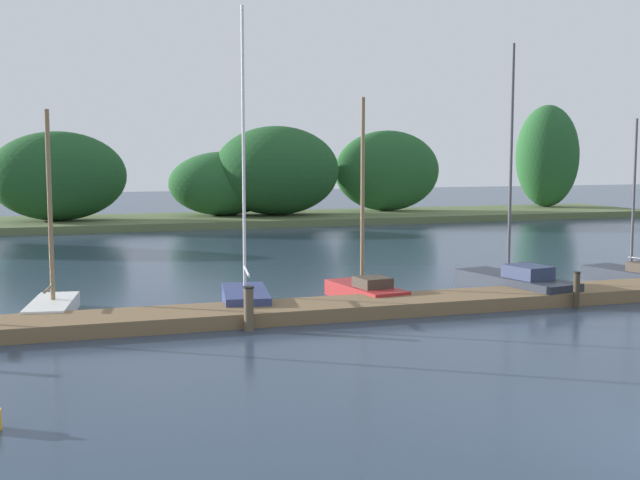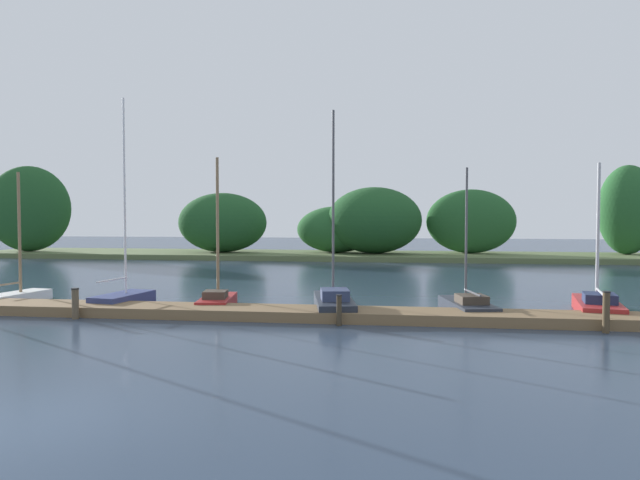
# 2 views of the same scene
# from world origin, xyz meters

# --- Properties ---
(dock_pier) EXTENTS (28.35, 1.80, 0.35)m
(dock_pier) POSITION_xyz_m (0.00, 10.75, 0.17)
(dock_pier) COLOR brown
(dock_pier) RESTS_ON ground
(far_shore) EXTENTS (57.01, 8.00, 7.60)m
(far_shore) POSITION_xyz_m (-0.86, 39.02, 2.73)
(far_shore) COLOR #56663D
(far_shore) RESTS_ON ground
(sailboat_1) EXTENTS (1.45, 3.14, 5.23)m
(sailboat_1) POSITION_xyz_m (-8.83, 12.96, 0.33)
(sailboat_1) COLOR white
(sailboat_1) RESTS_ON ground
(sailboat_2) EXTENTS (1.57, 3.07, 7.90)m
(sailboat_2) POSITION_xyz_m (-3.98, 12.23, 0.37)
(sailboat_2) COLOR navy
(sailboat_2) RESTS_ON ground
(sailboat_3) EXTENTS (1.51, 3.31, 5.67)m
(sailboat_3) POSITION_xyz_m (-0.45, 12.59, 0.36)
(sailboat_3) COLOR maroon
(sailboat_3) RESTS_ON ground
(sailboat_4) EXTENTS (2.01, 4.51, 7.26)m
(sailboat_4) POSITION_xyz_m (4.02, 12.10, 0.39)
(sailboat_4) COLOR #232833
(sailboat_4) RESTS_ON ground
(sailboat_5) EXTENTS (1.91, 3.87, 5.20)m
(sailboat_5) POSITION_xyz_m (8.75, 12.60, 0.30)
(sailboat_5) COLOR #232833
(sailboat_5) RESTS_ON ground
(mooring_piling_1) EXTENTS (0.26, 0.26, 1.05)m
(mooring_piling_1) POSITION_xyz_m (-4.49, 9.65, 0.53)
(mooring_piling_1) COLOR brown
(mooring_piling_1) RESTS_ON ground
(mooring_piling_2) EXTENTS (0.19, 0.19, 0.99)m
(mooring_piling_2) POSITION_xyz_m (4.48, 9.65, 0.50)
(mooring_piling_2) COLOR #3D3323
(mooring_piling_2) RESTS_ON ground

